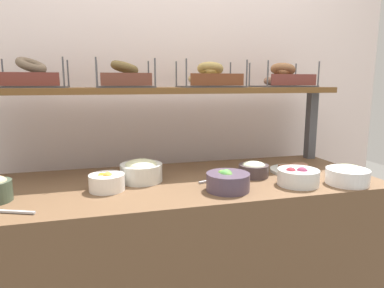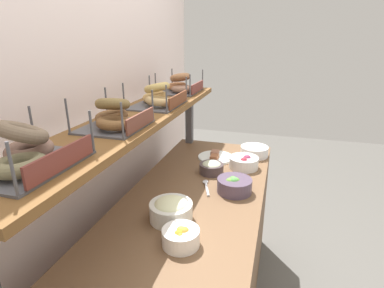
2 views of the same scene
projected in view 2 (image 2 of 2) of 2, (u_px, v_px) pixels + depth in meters
back_wall at (88, 126)px, 1.56m from camera, size 3.07×0.06×2.40m
deli_counter at (191, 269)px, 1.67m from camera, size 1.87×0.70×0.85m
shelf_riser_right at (189, 118)px, 2.33m from camera, size 0.05×0.05×0.40m
upper_shelf at (137, 118)px, 1.47m from camera, size 1.83×0.32×0.03m
bowl_fruit_salad at (181, 237)px, 1.20m from camera, size 0.15×0.15×0.08m
bowl_scallion_spread at (254, 150)px, 2.11m from camera, size 0.19×0.19×0.09m
bowl_potato_salad at (171, 209)px, 1.37m from camera, size 0.20×0.20×0.10m
bowl_veggie_mix at (234, 185)px, 1.61m from camera, size 0.19×0.19×0.09m
bowl_beet_salad at (244, 162)px, 1.91m from camera, size 0.18×0.18×0.09m
bowl_tuna_salad at (211, 167)px, 1.84m from camera, size 0.15×0.15×0.08m
serving_plate_white at (215, 157)px, 2.07m from camera, size 0.24×0.24×0.04m
serving_spoon_by_edge at (206, 185)px, 1.69m from camera, size 0.17×0.08×0.01m
bagel_basket_poppy at (26, 153)px, 0.86m from camera, size 0.32×0.24×0.15m
bagel_basket_cinnamon_raisin at (114, 117)px, 1.24m from camera, size 0.29×0.25×0.14m
bagel_basket_sesame at (158, 97)px, 1.64m from camera, size 0.33×0.27×0.14m
bagel_basket_everything at (181, 86)px, 2.05m from camera, size 0.32×0.25×0.14m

